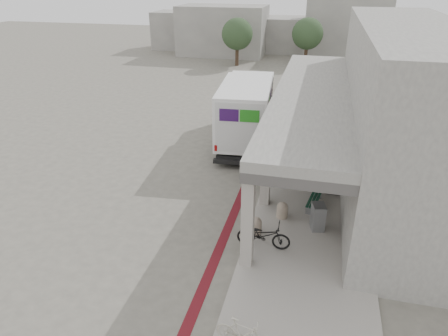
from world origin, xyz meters
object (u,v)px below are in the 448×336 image
(utility_cabinet, at_px, (318,217))
(bicycle_black, at_px, (264,235))
(bench, at_px, (314,200))
(fedex_truck, at_px, (247,109))
(bicycle_cream, at_px, (243,334))

(utility_cabinet, relative_size, bicycle_black, 0.54)
(utility_cabinet, bearing_deg, bench, 82.61)
(fedex_truck, relative_size, bicycle_cream, 5.53)
(fedex_truck, xyz_separation_m, bench, (4.17, -6.79, -1.47))
(utility_cabinet, xyz_separation_m, bicycle_cream, (-1.66, -5.92, -0.05))
(utility_cabinet, distance_m, bicycle_black, 2.42)
(fedex_truck, bearing_deg, bicycle_black, -80.91)
(fedex_truck, xyz_separation_m, bicycle_black, (2.54, -10.03, -1.27))
(bicycle_cream, bearing_deg, utility_cabinet, -3.24)
(fedex_truck, height_order, bicycle_cream, fedex_truck)
(fedex_truck, relative_size, bench, 4.82)
(bicycle_black, bearing_deg, utility_cabinet, -48.57)
(bench, relative_size, bicycle_black, 0.94)
(fedex_truck, distance_m, bench, 8.10)
(fedex_truck, xyz_separation_m, utility_cabinet, (4.34, -8.42, -1.25))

